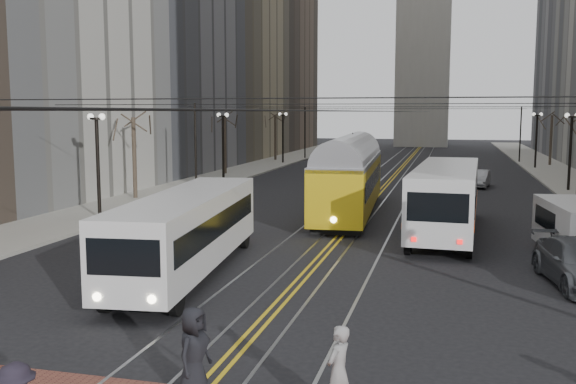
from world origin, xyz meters
The scene contains 17 objects.
ground centered at (0.00, 0.00, 0.00)m, with size 260.00×260.00×0.00m, color black.
sidewalk_left centered at (-15.00, 45.00, 0.07)m, with size 5.00×140.00×0.15m, color gray.
sidewalk_right centered at (15.00, 45.00, 0.07)m, with size 5.00×140.00×0.15m, color gray.
streetcar_rails centered at (0.00, 45.00, 0.00)m, with size 4.80×130.00×0.02m, color gray.
centre_lines centered at (0.00, 45.00, 0.01)m, with size 0.42×130.00×0.01m, color gold.
building_left_far centered at (-25.50, 86.00, 20.00)m, with size 16.00×20.00×40.00m, color brown.
lamp_posts centered at (0.00, 28.75, 2.80)m, with size 27.60×57.20×5.60m.
street_trees centered at (0.00, 35.25, 2.80)m, with size 31.68×53.28×5.60m.
trolley_wires centered at (0.00, 34.83, 3.77)m, with size 25.96×120.00×6.60m.
transit_bus centered at (-4.21, 8.11, 1.49)m, with size 2.49×11.95×2.99m, color silver.
streetcar centered at (-0.63, 23.58, 1.77)m, with size 2.79×15.02×3.54m, color gold.
rear_bus centered at (4.92, 18.57, 1.67)m, with size 2.78×12.80×3.34m, color silver.
cargo_van centered at (10.00, 13.82, 1.19)m, with size 2.07×5.38×2.38m, color silver.
sedan_grey centered at (5.29, 34.93, 0.85)m, with size 2.00×4.97×1.69m, color #3C3E43.
sedan_silver centered at (7.32, 39.48, 0.68)m, with size 1.43×4.11×1.35m, color #929499.
pedestrian_a centered at (0.01, -1.50, 0.99)m, with size 0.96×0.62×1.96m, color black.
pedestrian_b centered at (3.05, -1.52, 0.93)m, with size 0.67×0.44×1.83m, color gray.
Camera 1 is at (5.06, -13.43, 5.97)m, focal length 40.00 mm.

